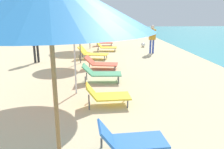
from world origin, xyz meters
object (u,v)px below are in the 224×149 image
Objects in this scene: umbrella_third at (72,2)px; person_walking_mid at (152,37)px; umbrella_second at (49,2)px; umbrella_farthest at (89,9)px; lounger_fourth_inland at (100,63)px; lounger_farthest_shoreside at (104,42)px; lounger_third_shoreside at (101,73)px; lounger_second_shoreside at (130,139)px; person_walking_near at (35,41)px; lounger_fourth_shoreside at (92,53)px; beach_ball at (143,45)px; umbrella_fourth at (79,17)px; lounger_farthest_inland at (106,47)px; lounger_third_inland at (106,95)px.

umbrella_third is 1.86× the size of person_walking_mid.
umbrella_farthest is (-0.02, 13.02, 0.09)m from umbrella_second.
umbrella_second is 7.71m from lounger_fourth_inland.
lounger_third_shoreside is at bearing -90.22° from lounger_farthest_shoreside.
lounger_fourth_inland is (-0.41, 6.20, -0.01)m from lounger_second_shoreside.
person_walking_mid is (3.72, -2.08, -1.60)m from umbrella_farthest.
lounger_fourth_shoreside is at bearing 67.58° from person_walking_near.
beach_ball is (2.70, 12.37, -0.11)m from lounger_second_shoreside.
umbrella_fourth reaches higher than lounger_fourth_shoreside.
lounger_farthest_shoreside is 2.87m from beach_ball.
umbrella_second reaches higher than lounger_farthest_inland.
umbrella_farthest is 4.55m from person_walking_mid.
lounger_third_shoreside is 0.85× the size of lounger_fourth_shoreside.
lounger_farthest_inland is (1.02, 12.00, -2.23)m from umbrella_second.
lounger_second_shoreside is at bearing -81.52° from lounger_third_shoreside.
beach_ball is at bearing 176.16° from person_walking_mid.
umbrella_second reaches higher than lounger_second_shoreside.
lounger_second_shoreside is at bearing 48.84° from umbrella_second.
umbrella_third reaches higher than lounger_fourth_shoreside.
person_walking_near reaches higher than lounger_second_shoreside.
lounger_third_shoreside is 0.58× the size of umbrella_fourth.
person_walking_mid is at bearing -90.11° from beach_ball.
lounger_third_shoreside reaches higher than beach_ball.
umbrella_third is at bearing -81.09° from lounger_fourth_shoreside.
umbrella_fourth is at bearing 92.10° from umbrella_third.
umbrella_third is 5.33m from person_walking_near.
lounger_farthest_shoreside is at bearing 109.76° from person_walking_near.
lounger_third_shoreside is at bearing -88.43° from lounger_farthest_inland.
lounger_fourth_inland is at bearing 75.59° from umbrella_third.
person_walking_mid is at bearing 34.80° from lounger_fourth_shoreside.
lounger_second_shoreside is at bearing -79.60° from umbrella_fourth.
umbrella_fourth is at bearing -100.61° from lounger_farthest_shoreside.
umbrella_third is 1.27× the size of umbrella_fourth.
umbrella_second is 4.04m from lounger_third_inland.
umbrella_farthest is at bearing -122.90° from person_walking_mid.
lounger_fourth_inland is at bearing -51.86° from umbrella_fourth.
lounger_second_shoreside is 10.85m from lounger_farthest_inland.
lounger_farthest_inland reaches higher than lounger_farthest_shoreside.
lounger_fourth_inland is 1.17× the size of lounger_farthest_shoreside.
lounger_third_inland is at bearing -8.05° from person_walking_near.
person_walking_near reaches higher than lounger_third_inland.
lounger_second_shoreside is 0.88× the size of lounger_third_shoreside.
lounger_fourth_shoreside is 2.25m from lounger_fourth_inland.
lounger_third_inland is 0.91× the size of lounger_farthest_inland.
lounger_second_shoreside is at bearing -87.58° from lounger_farthest_shoreside.
lounger_third_shoreside is 4.15m from lounger_fourth_shoreside.
umbrella_farthest is (-0.61, 5.67, 2.34)m from lounger_fourth_inland.
lounger_fourth_shoreside is (-0.49, 6.26, 0.02)m from lounger_third_inland.
umbrella_farthest is 4.48m from beach_ball.
umbrella_farthest reaches higher than umbrella_second.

